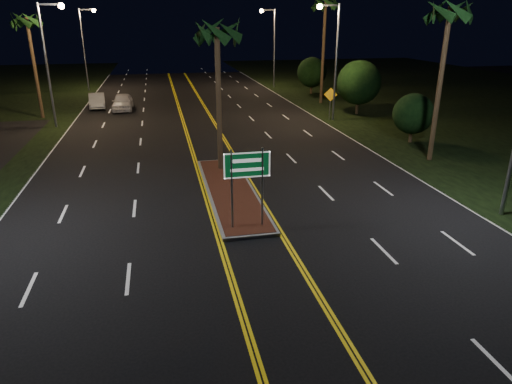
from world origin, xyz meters
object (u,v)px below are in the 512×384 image
object	(u,v)px
streetlight_right_far	(271,39)
streetlight_left_mid	(50,51)
median_island	(231,191)
car_far	(97,100)
highway_sign	(247,172)
palm_right_near	(450,12)
shrub_near	(413,114)
warning_sign	(330,99)
palm_left_far	(27,21)
car_near	(122,101)
shrub_far	(312,72)
palm_right_far	(326,4)
streetlight_right_mid	(332,49)
streetlight_left_far	(86,40)
shrub_mid	(359,83)
palm_median	(217,32)

from	to	relation	value
streetlight_right_far	streetlight_left_mid	bearing A→B (deg)	-139.70
median_island	car_far	world-z (taller)	car_far
highway_sign	car_far	xyz separation A→B (m)	(-8.74, 29.17, -1.63)
palm_right_near	shrub_near	bearing A→B (deg)	75.96
streetlight_right_far	car_far	xyz separation A→B (m)	(-19.35, -10.04, -4.88)
highway_sign	warning_sign	xyz separation A→B (m)	(10.80, 19.49, -0.69)
palm_left_far	shrub_near	world-z (taller)	palm_left_far
car_near	car_far	xyz separation A→B (m)	(-2.43, 1.71, -0.09)
palm_right_near	shrub_far	bearing A→B (deg)	87.14
palm_right_near	palm_right_far	size ratio (longest dim) A/B	0.90
palm_right_near	shrub_near	distance (m)	7.50
streetlight_left_mid	streetlight_right_mid	size ratio (longest dim) A/B	1.00
streetlight_left_far	car_near	distance (m)	15.18
median_island	shrub_far	world-z (taller)	shrub_far
streetlight_left_far	palm_right_near	world-z (taller)	palm_right_near
streetlight_right_far	warning_sign	distance (m)	20.10
shrub_far	median_island	bearing A→B (deg)	-115.45
car_far	car_near	bearing A→B (deg)	-41.13
shrub_mid	streetlight_right_mid	bearing A→B (deg)	-149.44
palm_median	shrub_mid	bearing A→B (deg)	43.96
highway_sign	warning_sign	distance (m)	22.29
streetlight_right_mid	palm_right_far	bearing A→B (deg)	74.71
median_island	palm_right_far	world-z (taller)	palm_right_far
streetlight_left_far	palm_median	size ratio (longest dim) A/B	1.08
streetlight_left_mid	shrub_mid	distance (m)	24.79
streetlight_right_mid	palm_right_far	world-z (taller)	palm_right_far
streetlight_left_far	streetlight_right_far	bearing A→B (deg)	-5.38
median_island	streetlight_right_far	world-z (taller)	streetlight_right_far
palm_median	palm_right_far	bearing A→B (deg)	56.72
palm_right_near	car_near	world-z (taller)	palm_right_near
palm_left_far	palm_right_far	xyz separation A→B (m)	(25.60, 2.00, 1.40)
palm_right_near	shrub_far	world-z (taller)	palm_right_near
palm_right_near	car_far	bearing A→B (deg)	134.04
shrub_mid	palm_right_far	bearing A→B (deg)	101.31
palm_right_near	streetlight_left_far	bearing A→B (deg)	124.21
palm_median	warning_sign	xyz separation A→B (m)	(10.80, 11.79, -5.57)
streetlight_right_mid	palm_right_near	xyz separation A→B (m)	(1.89, -12.00, 2.56)
palm_median	palm_left_far	bearing A→B (deg)	126.18
median_island	palm_left_far	distance (m)	25.76
highway_sign	streetlight_right_mid	size ratio (longest dim) A/B	0.36
palm_right_far	shrub_mid	world-z (taller)	palm_right_far
streetlight_right_mid	warning_sign	bearing A→B (deg)	57.00
median_island	streetlight_left_far	world-z (taller)	streetlight_left_far
streetlight_right_far	car_near	bearing A→B (deg)	-145.25
streetlight_left_mid	shrub_near	xyz separation A→B (m)	(24.11, -10.00, -3.71)
median_island	palm_left_far	bearing A→B (deg)	121.36
streetlight_right_far	palm_right_far	xyz separation A→B (m)	(2.19, -12.00, 3.49)
palm_left_far	palm_right_far	distance (m)	25.72
streetlight_right_far	car_near	size ratio (longest dim) A/B	1.74
car_far	streetlight_right_far	bearing A→B (deg)	21.44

